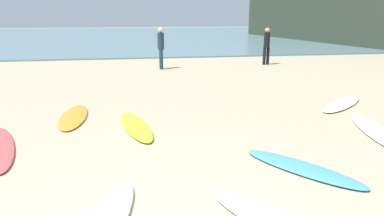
# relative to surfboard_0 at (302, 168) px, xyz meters

# --- Properties ---
(ocean_water) EXTENTS (120.00, 40.00, 0.08)m
(ocean_water) POSITION_rel_surfboard_0_xyz_m (-2.55, 34.70, 0.00)
(ocean_water) COLOR slate
(ocean_water) RESTS_ON ground_plane
(surfboard_0) EXTENTS (1.60, 2.00, 0.07)m
(surfboard_0) POSITION_rel_surfboard_0_xyz_m (0.00, 0.00, 0.00)
(surfboard_0) COLOR #4A99D2
(surfboard_0) RESTS_ON ground_plane
(surfboard_2) EXTENTS (0.60, 2.18, 0.06)m
(surfboard_2) POSITION_rel_surfboard_0_xyz_m (-4.01, 3.64, -0.00)
(surfboard_2) COLOR orange
(surfboard_2) RESTS_ON ground_plane
(surfboard_4) EXTENTS (2.17, 1.97, 0.08)m
(surfboard_4) POSITION_rel_surfboard_0_xyz_m (2.97, 3.72, 0.00)
(surfboard_4) COLOR #F7EAC9
(surfboard_4) RESTS_ON ground_plane
(surfboard_5) EXTENTS (0.94, 2.37, 0.09)m
(surfboard_5) POSITION_rel_surfboard_0_xyz_m (-2.57, 2.66, 0.01)
(surfboard_5) COLOR yellow
(surfboard_5) RESTS_ON ground_plane
(surfboard_9) EXTENTS (1.19, 2.56, 0.08)m
(surfboard_9) POSITION_rel_surfboard_0_xyz_m (2.36, 1.46, 0.00)
(surfboard_9) COLOR white
(surfboard_9) RESTS_ON ground_plane
(beachgoer_near) EXTENTS (0.34, 0.33, 1.73)m
(beachgoer_near) POSITION_rel_surfboard_0_xyz_m (3.78, 11.55, 0.93)
(beachgoer_near) COLOR black
(beachgoer_near) RESTS_ON ground_plane
(beachgoer_mid) EXTENTS (0.29, 0.34, 1.81)m
(beachgoer_mid) POSITION_rel_surfboard_0_xyz_m (-1.30, 10.98, 0.98)
(beachgoer_mid) COLOR #1E3342
(beachgoer_mid) RESTS_ON ground_plane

